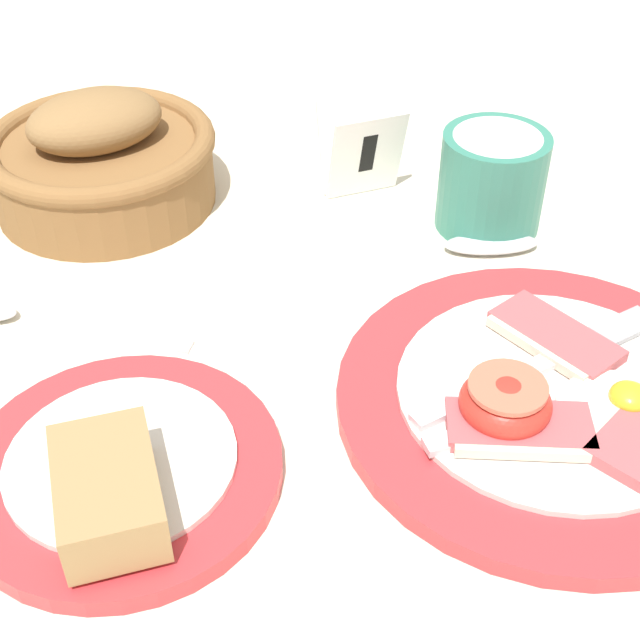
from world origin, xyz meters
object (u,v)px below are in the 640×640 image
at_px(sugar_cup, 492,179).
at_px(teaspoon_by_saucer, 455,246).
at_px(bread_plate, 120,472).
at_px(number_card, 361,149).
at_px(breakfast_plate, 552,400).
at_px(teaspoon_near_cup, 6,314).
at_px(bread_basket, 101,159).

height_order(sugar_cup, teaspoon_by_saucer, sugar_cup).
bearing_deg(bread_plate, number_card, 56.30).
bearing_deg(breakfast_plate, teaspoon_near_cup, 156.27).
bearing_deg(bread_plate, teaspoon_by_saucer, 37.82).
relative_size(breakfast_plate, teaspoon_near_cup, 1.38).
bearing_deg(bread_basket, bread_plate, -87.66).
relative_size(sugar_cup, teaspoon_near_cup, 0.43).
xyz_separation_m(breakfast_plate, teaspoon_near_cup, (-0.33, 0.14, -0.01)).
distance_m(breakfast_plate, bread_plate, 0.25).
xyz_separation_m(bread_plate, bread_basket, (-0.01, 0.30, 0.03)).
height_order(bread_basket, teaspoon_by_saucer, bread_basket).
relative_size(bread_plate, sugar_cup, 2.21).
relative_size(number_card, teaspoon_by_saucer, 0.38).
relative_size(sugar_cup, bread_basket, 0.44).
height_order(bread_plate, teaspoon_by_saucer, bread_plate).
distance_m(bread_basket, teaspoon_by_saucer, 0.28).
distance_m(breakfast_plate, bread_basket, 0.39).
bearing_deg(number_card, teaspoon_near_cup, -165.96).
bearing_deg(teaspoon_near_cup, number_card, -132.07).
bearing_deg(teaspoon_by_saucer, number_card, 123.18).
relative_size(sugar_cup, teaspoon_by_saucer, 0.41).
distance_m(bread_plate, bread_basket, 0.30).
xyz_separation_m(breakfast_plate, number_card, (-0.06, 0.27, 0.03)).
bearing_deg(sugar_cup, bread_basket, 163.92).
bearing_deg(teaspoon_near_cup, bread_basket, -91.56).
bearing_deg(breakfast_plate, number_card, 102.65).
bearing_deg(number_card, teaspoon_by_saucer, -73.09).
relative_size(bread_plate, teaspoon_near_cup, 0.95).
xyz_separation_m(bread_plate, teaspoon_near_cup, (-0.08, 0.16, -0.01)).
bearing_deg(teaspoon_near_cup, breakfast_plate, 179.23).
xyz_separation_m(bread_basket, number_card, (0.20, -0.02, -0.00)).
distance_m(breakfast_plate, teaspoon_by_saucer, 0.17).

